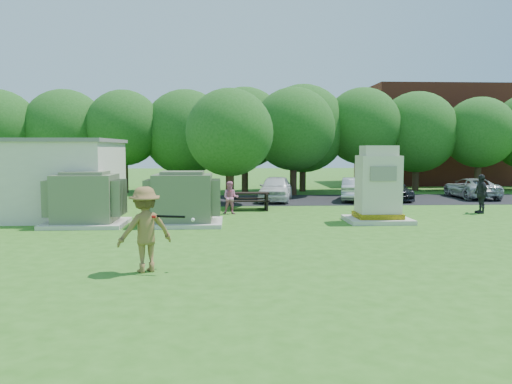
{
  "coord_description": "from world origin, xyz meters",
  "views": [
    {
      "loc": [
        -0.96,
        -14.77,
        2.94
      ],
      "look_at": [
        0.0,
        4.0,
        1.3
      ],
      "focal_mm": 35.0,
      "sensor_mm": 36.0,
      "label": 1
    }
  ],
  "objects": [
    {
      "name": "batter",
      "position": [
        -3.0,
        -2.9,
        1.02
      ],
      "size": [
        1.52,
        1.29,
        2.04
      ],
      "primitive_type": "imported",
      "rotation": [
        0.0,
        0.0,
        3.63
      ],
      "color": "brown",
      "rests_on": "ground"
    },
    {
      "name": "parking_strip",
      "position": [
        7.0,
        13.5,
        0.01
      ],
      "size": [
        20.0,
        6.0,
        0.01
      ],
      "primitive_type": "cube",
      "color": "#232326",
      "rests_on": "ground"
    },
    {
      "name": "batting_equipment",
      "position": [
        -2.43,
        -2.97,
        1.32
      ],
      "size": [
        1.13,
        0.32,
        0.18
      ],
      "color": "black",
      "rests_on": "ground"
    },
    {
      "name": "generator_cabinet",
      "position": [
        4.93,
        4.81,
        1.34
      ],
      "size": [
        2.51,
        2.05,
        3.06
      ],
      "color": "beige",
      "rests_on": "ground"
    },
    {
      "name": "car_silver_a",
      "position": [
        6.08,
        12.93,
        0.66
      ],
      "size": [
        2.4,
        4.22,
        1.32
      ],
      "primitive_type": "imported",
      "rotation": [
        0.0,
        0.0,
        2.88
      ],
      "color": "#B7B7BC",
      "rests_on": "ground"
    },
    {
      "name": "brick_building",
      "position": [
        18.0,
        27.0,
        4.0
      ],
      "size": [
        15.0,
        8.0,
        8.0
      ],
      "primitive_type": "cube",
      "color": "maroon",
      "rests_on": "ground"
    },
    {
      "name": "car_dark",
      "position": [
        8.06,
        13.3,
        0.63
      ],
      "size": [
        2.0,
        4.41,
        1.25
      ],
      "primitive_type": "imported",
      "rotation": [
        0.0,
        0.0,
        0.06
      ],
      "color": "black",
      "rests_on": "ground"
    },
    {
      "name": "picnic_table",
      "position": [
        -0.09,
        9.11,
        0.52
      ],
      "size": [
        1.94,
        1.46,
        0.83
      ],
      "color": "black",
      "rests_on": "ground"
    },
    {
      "name": "transformer_left",
      "position": [
        -6.5,
        4.5,
        0.97
      ],
      "size": [
        3.0,
        2.4,
        2.07
      ],
      "color": "beige",
      "rests_on": "ground"
    },
    {
      "name": "ground",
      "position": [
        0.0,
        0.0,
        0.0
      ],
      "size": [
        120.0,
        120.0,
        0.0
      ],
      "primitive_type": "plane",
      "color": "#2D6619",
      "rests_on": "ground"
    },
    {
      "name": "transformer_right",
      "position": [
        -2.8,
        4.5,
        0.97
      ],
      "size": [
        3.0,
        2.4,
        2.07
      ],
      "color": "beige",
      "rests_on": "ground"
    },
    {
      "name": "person_walking_right",
      "position": [
        10.4,
        7.22,
        0.89
      ],
      "size": [
        0.44,
        1.05,
        1.78
      ],
      "primitive_type": "imported",
      "rotation": [
        0.0,
        0.0,
        4.71
      ],
      "color": "black",
      "rests_on": "ground"
    },
    {
      "name": "tree_row",
      "position": [
        1.75,
        18.5,
        4.15
      ],
      "size": [
        41.3,
        13.3,
        7.3
      ],
      "color": "#47301E",
      "rests_on": "ground"
    },
    {
      "name": "person_at_picnic",
      "position": [
        -0.96,
        7.49,
        0.74
      ],
      "size": [
        0.76,
        0.62,
        1.48
      ],
      "primitive_type": "imported",
      "rotation": [
        0.0,
        0.0,
        -0.08
      ],
      "color": "pink",
      "rests_on": "ground"
    },
    {
      "name": "car_white",
      "position": [
        1.56,
        12.98,
        0.71
      ],
      "size": [
        2.4,
        4.42,
        1.43
      ],
      "primitive_type": "imported",
      "rotation": [
        0.0,
        0.0,
        -0.18
      ],
      "color": "white",
      "rests_on": "ground"
    },
    {
      "name": "car_silver_b",
      "position": [
        13.26,
        13.94,
        0.6
      ],
      "size": [
        2.13,
        4.39,
        1.2
      ],
      "primitive_type": "imported",
      "rotation": [
        0.0,
        0.0,
        3.11
      ],
      "color": "#B9BABE",
      "rests_on": "ground"
    }
  ]
}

